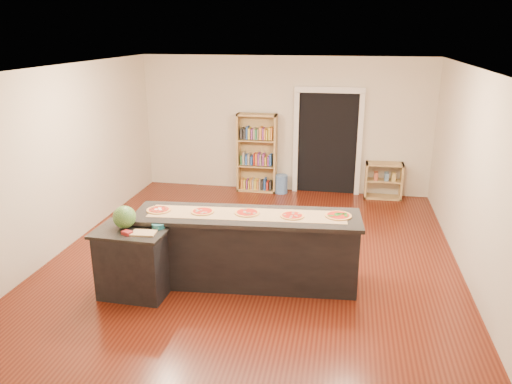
% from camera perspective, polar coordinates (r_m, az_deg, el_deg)
% --- Properties ---
extents(room, '(6.00, 7.00, 2.80)m').
position_cam_1_polar(room, '(7.09, -0.29, 2.58)').
color(room, beige).
rests_on(room, ground).
extents(doorway, '(1.40, 0.09, 2.21)m').
position_cam_1_polar(doorway, '(10.40, 8.19, 6.30)').
color(doorway, black).
rests_on(doorway, room).
extents(kitchen_island, '(2.98, 0.81, 0.98)m').
position_cam_1_polar(kitchen_island, '(6.74, -1.04, -6.48)').
color(kitchen_island, black).
rests_on(kitchen_island, ground).
extents(side_counter, '(0.91, 0.67, 0.90)m').
position_cam_1_polar(side_counter, '(6.65, -13.78, -7.74)').
color(side_counter, black).
rests_on(side_counter, ground).
extents(bookshelf, '(0.82, 0.29, 1.65)m').
position_cam_1_polar(bookshelf, '(10.48, 0.10, 4.46)').
color(bookshelf, tan).
rests_on(bookshelf, ground).
extents(low_shelf, '(0.74, 0.32, 0.74)m').
position_cam_1_polar(low_shelf, '(10.46, 14.36, 1.27)').
color(low_shelf, tan).
rests_on(low_shelf, ground).
extents(waste_bin, '(0.27, 0.27, 0.39)m').
position_cam_1_polar(waste_bin, '(10.52, 2.90, 0.92)').
color(waste_bin, '#4F76B1').
rests_on(waste_bin, ground).
extents(kraft_paper, '(2.62, 0.67, 0.00)m').
position_cam_1_polar(kraft_paper, '(6.56, -1.05, -2.55)').
color(kraft_paper, '#92774B').
rests_on(kraft_paper, kitchen_island).
extents(watermelon, '(0.29, 0.29, 0.29)m').
position_cam_1_polar(watermelon, '(6.50, -14.82, -2.79)').
color(watermelon, '#144214').
rests_on(watermelon, side_counter).
extents(cutting_board, '(0.31, 0.22, 0.02)m').
position_cam_1_polar(cutting_board, '(6.30, -12.71, -4.60)').
color(cutting_board, tan).
rests_on(cutting_board, side_counter).
extents(package_red, '(0.14, 0.13, 0.04)m').
position_cam_1_polar(package_red, '(6.33, -14.53, -4.53)').
color(package_red, maroon).
rests_on(package_red, side_counter).
extents(package_teal, '(0.17, 0.17, 0.06)m').
position_cam_1_polar(package_teal, '(6.44, -11.09, -3.79)').
color(package_teal, '#195966').
rests_on(package_teal, side_counter).
extents(pizza_a, '(0.33, 0.33, 0.02)m').
position_cam_1_polar(pizza_a, '(6.81, -11.05, -2.01)').
color(pizza_a, tan).
rests_on(pizza_a, kitchen_island).
extents(pizza_b, '(0.31, 0.31, 0.02)m').
position_cam_1_polar(pizza_b, '(6.66, -6.14, -2.22)').
color(pizza_b, tan).
rests_on(pizza_b, kitchen_island).
extents(pizza_c, '(0.35, 0.35, 0.02)m').
position_cam_1_polar(pizza_c, '(6.58, -1.02, -2.37)').
color(pizza_c, tan).
rests_on(pizza_c, kitchen_island).
extents(pizza_d, '(0.32, 0.32, 0.02)m').
position_cam_1_polar(pizza_d, '(6.49, 4.15, -2.70)').
color(pizza_d, tan).
rests_on(pizza_d, kitchen_island).
extents(pizza_e, '(0.34, 0.34, 0.02)m').
position_cam_1_polar(pizza_e, '(6.56, 9.38, -2.67)').
color(pizza_e, tan).
rests_on(pizza_e, kitchen_island).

